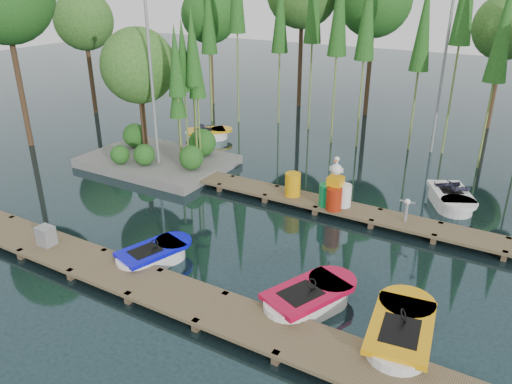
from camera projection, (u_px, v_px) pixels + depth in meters
The scene contains 16 objects.
ground_plane at pixel (236, 224), 16.90m from camera, with size 90.00×90.00×0.00m, color #1E3237.
near_dock at pixel (145, 283), 13.25m from camera, with size 18.00×1.50×0.50m.
far_dock at pixel (295, 198), 18.32m from camera, with size 15.00×1.20×0.50m.
island at pixel (151, 92), 21.14m from camera, with size 6.20×4.20×6.75m.
tree_screen at pixel (317, 12), 23.76m from camera, with size 34.42×18.53×10.31m.
lamp_island at pixel (151, 71), 19.71m from camera, with size 0.30×0.30×7.25m.
lamp_rear at pixel (444, 60), 22.02m from camera, with size 0.30×0.30×7.25m.
boat_blue at pixel (153, 256), 14.51m from camera, with size 1.72×2.59×0.80m.
boat_red at pixel (308, 300), 12.51m from camera, with size 2.18×2.99×0.92m.
boat_yellow_near at pixel (400, 335), 11.27m from camera, with size 1.70×3.10×0.99m.
boat_yellow_far at pixel (207, 134), 25.47m from camera, with size 2.49×2.45×1.21m.
boat_white_far at pixel (451, 199), 18.11m from camera, with size 2.30×2.94×1.27m.
utility_cabinet at pixel (46, 236), 14.89m from camera, with size 0.48×0.41×0.59m, color gray.
yellow_barrel at pixel (293, 184), 18.17m from camera, with size 0.58×0.58×0.86m, color orange.
drum_cluster at pixel (335, 193), 17.22m from camera, with size 1.06×0.98×1.84m.
seagull_post at pixel (407, 206), 16.21m from camera, with size 0.50×0.27×0.80m.
Camera 1 is at (8.20, -12.63, 7.77)m, focal length 35.00 mm.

